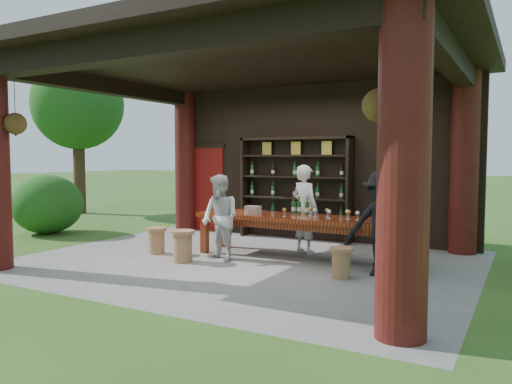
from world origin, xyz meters
The scene contains 15 objects.
ground centered at (0.00, 0.00, 0.00)m, with size 90.00×90.00×0.00m, color #2D5119.
pavilion centered at (-0.01, 0.43, 2.13)m, with size 7.50×6.00×3.60m.
wine_shelf centered at (-0.19, 2.45, 1.10)m, with size 2.49×0.38×2.19m.
tasting_table centered at (0.64, 0.60, 0.64)m, with size 3.53×0.95×0.75m.
stool_near_left centered at (-0.87, -0.57, 0.28)m, with size 0.41×0.41×0.53m.
stool_near_right centered at (1.83, -0.36, 0.24)m, with size 0.34×0.34×0.45m.
stool_far_left centered at (-1.73, -0.22, 0.25)m, with size 0.36×0.36×0.48m.
host centered at (0.60, 1.17, 0.81)m, with size 0.59×0.39×1.62m, color silver.
guest_woman centered at (-0.38, -0.17, 0.73)m, with size 0.71×0.56×1.47m, color beige.
guest_man centered at (2.31, 0.06, 0.78)m, with size 1.01×0.58×1.56m, color black.
table_bottles centered at (0.62, 0.90, 0.90)m, with size 0.36×0.14×0.31m.
table_glasses centered at (1.26, 0.58, 0.82)m, with size 1.31×0.38×0.15m.
napkin_basket centered at (-0.12, 0.50, 0.82)m, with size 0.26×0.18×0.14m, color #BF6672.
shrubs centered at (2.42, 0.90, 0.56)m, with size 14.17×9.32×1.36m.
trees centered at (3.85, 0.96, 3.37)m, with size 21.73×10.33×4.80m.
Camera 1 is at (4.21, -7.23, 1.76)m, focal length 35.00 mm.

